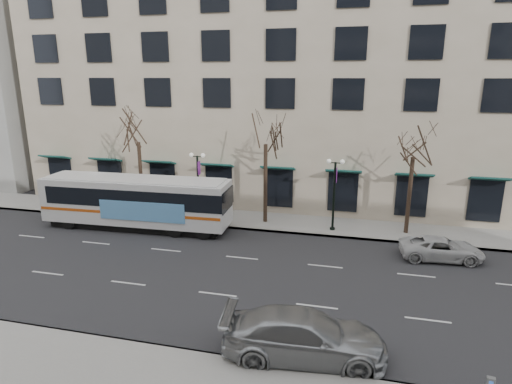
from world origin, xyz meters
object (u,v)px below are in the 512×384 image
(lamp_post_left, at_px, (198,183))
(white_pickup, at_px, (441,249))
(tree_far_right, at_px, (414,143))
(tree_far_left, at_px, (138,130))
(lamp_post_right, at_px, (334,191))
(tree_far_mid, at_px, (266,131))
(city_bus, at_px, (137,201))
(silver_car, at_px, (304,336))

(lamp_post_left, relative_size, white_pickup, 1.09)
(tree_far_right, height_order, lamp_post_left, tree_far_right)
(tree_far_left, distance_m, tree_far_right, 20.00)
(lamp_post_right, bearing_deg, tree_far_left, 177.71)
(tree_far_mid, distance_m, lamp_post_right, 6.41)
(tree_far_left, bearing_deg, lamp_post_right, -2.29)
(lamp_post_left, height_order, city_bus, lamp_post_left)
(tree_far_mid, bearing_deg, lamp_post_right, -6.83)
(white_pickup, bearing_deg, tree_far_left, 75.09)
(tree_far_right, bearing_deg, tree_far_mid, 180.00)
(city_bus, distance_m, silver_car, 18.11)
(tree_far_left, relative_size, tree_far_right, 1.03)
(tree_far_right, bearing_deg, tree_far_left, 180.00)
(city_bus, relative_size, white_pickup, 2.85)
(city_bus, bearing_deg, white_pickup, -4.12)
(tree_far_left, height_order, city_bus, tree_far_left)
(tree_far_mid, bearing_deg, lamp_post_left, -173.15)
(lamp_post_right, distance_m, silver_car, 14.54)
(tree_far_mid, height_order, lamp_post_left, tree_far_mid)
(city_bus, bearing_deg, tree_far_right, 7.26)
(lamp_post_right, distance_m, white_pickup, 7.72)
(tree_far_right, bearing_deg, lamp_post_left, -177.71)
(lamp_post_right, relative_size, white_pickup, 1.09)
(lamp_post_left, xyz_separation_m, silver_car, (9.86, -14.40, -2.02))
(tree_far_mid, distance_m, tree_far_right, 10.01)
(lamp_post_right, xyz_separation_m, city_bus, (-13.71, -2.46, -0.93))
(white_pickup, bearing_deg, tree_far_mid, 66.98)
(silver_car, distance_m, white_pickup, 13.10)
(lamp_post_left, bearing_deg, tree_far_right, 2.29)
(tree_far_left, bearing_deg, silver_car, -45.25)
(tree_far_right, xyz_separation_m, silver_car, (-5.13, -15.00, -5.50))
(tree_far_left, xyz_separation_m, white_pickup, (21.66, -3.80, -6.03))
(city_bus, bearing_deg, silver_car, -43.36)
(white_pickup, bearing_deg, lamp_post_left, 74.16)
(tree_far_mid, distance_m, white_pickup, 13.76)
(lamp_post_right, bearing_deg, lamp_post_left, 180.00)
(tree_far_right, distance_m, lamp_post_left, 15.40)
(tree_far_mid, relative_size, city_bus, 0.63)
(tree_far_left, distance_m, lamp_post_left, 6.29)
(lamp_post_right, xyz_separation_m, white_pickup, (6.65, -3.20, -2.28))
(lamp_post_left, bearing_deg, tree_far_mid, 6.85)
(tree_far_left, bearing_deg, lamp_post_left, -6.83)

